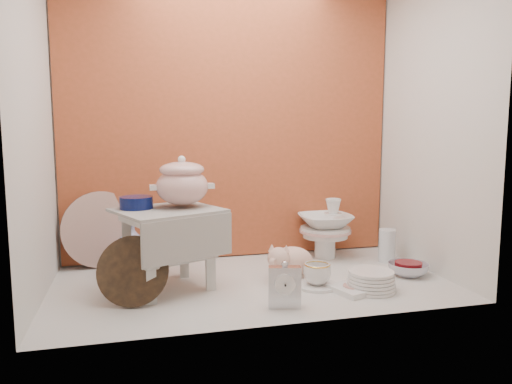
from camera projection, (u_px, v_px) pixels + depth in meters
ground at (253, 283)px, 2.25m from camera, size 1.80×1.80×0.00m
niche_shell at (244, 81)px, 2.30m from camera, size 1.86×1.03×1.53m
step_stool at (169, 249)px, 2.14m from camera, size 0.53×0.50×0.36m
soup_tureen at (182, 181)px, 2.16m from camera, size 0.28×0.28×0.23m
cobalt_bowl at (136, 203)px, 2.13m from camera, size 0.16×0.16×0.05m
floral_platter at (101, 230)px, 2.49m from camera, size 0.39×0.16×0.39m
blue_white_vase at (131, 248)px, 2.39m from camera, size 0.31×0.31×0.25m
lacquer_tray at (133, 271)px, 1.96m from camera, size 0.31×0.18×0.27m
mantel_clock at (285, 285)px, 1.93m from camera, size 0.13×0.07×0.19m
plush_pig at (291, 261)px, 2.32m from camera, size 0.30×0.24×0.16m
teacup_saucer at (317, 285)px, 2.19m from camera, size 0.19×0.19×0.01m
gold_rim_teacup at (317, 274)px, 2.18m from camera, size 0.16×0.16×0.10m
lattice_dish at (354, 289)px, 2.13m from camera, size 0.22×0.22×0.02m
dinner_plate_stack at (371, 280)px, 2.14m from camera, size 0.27×0.27×0.09m
crystal_bowl at (408, 269)px, 2.36m from camera, size 0.20×0.20×0.06m
clear_glass_vase at (387, 246)px, 2.60m from camera, size 0.10×0.10×0.18m
porcelain_tower at (325, 228)px, 2.67m from camera, size 0.29×0.29×0.33m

